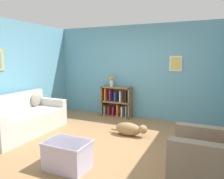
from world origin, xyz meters
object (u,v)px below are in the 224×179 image
(recliner_chair, at_px, (212,155))
(vase, at_px, (112,81))
(bookshelf, at_px, (117,102))
(dog, at_px, (130,129))
(coffee_table, at_px, (67,154))
(couch, at_px, (22,120))

(recliner_chair, distance_m, vase, 3.67)
(bookshelf, relative_size, dog, 1.01)
(bookshelf, xyz_separation_m, recliner_chair, (2.52, -2.42, -0.09))
(bookshelf, bearing_deg, coffee_table, -80.83)
(dog, bearing_deg, recliner_chair, -33.77)
(vase, bearing_deg, couch, -119.84)
(dog, relative_size, vase, 2.96)
(bookshelf, distance_m, dog, 1.63)
(dog, distance_m, vase, 1.91)
(couch, xyz_separation_m, dog, (2.29, 0.84, -0.16))
(coffee_table, xyz_separation_m, vase, (-0.66, 3.08, 0.81))
(bookshelf, relative_size, vase, 2.98)
(recliner_chair, height_order, vase, vase)
(coffee_table, height_order, vase, vase)
(recliner_chair, relative_size, dog, 1.14)
(bookshelf, xyz_separation_m, dog, (0.89, -1.34, -0.27))
(dog, bearing_deg, bookshelf, 123.66)
(bookshelf, relative_size, coffee_table, 1.29)
(couch, distance_m, coffee_table, 2.11)
(coffee_table, distance_m, dog, 1.81)
(couch, relative_size, recliner_chair, 1.96)
(dog, bearing_deg, vase, 128.53)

